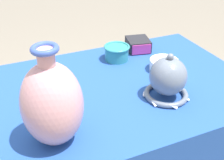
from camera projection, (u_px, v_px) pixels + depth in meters
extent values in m
cylinder|color=#38383D|center=(169.00, 93.00, 1.89)|extent=(0.04, 0.04, 0.72)
cube|color=#38383D|center=(111.00, 91.00, 1.24)|extent=(1.23, 0.77, 0.03)
cube|color=#234C9E|center=(111.00, 87.00, 1.23)|extent=(1.25, 0.79, 0.01)
ellipsoid|color=#D19399|center=(52.00, 105.00, 0.87)|extent=(0.20, 0.20, 0.29)
cylinder|color=#D19399|center=(46.00, 57.00, 0.79)|extent=(0.05, 0.05, 0.05)
torus|color=#3851A8|center=(45.00, 49.00, 0.77)|extent=(0.08, 0.08, 0.02)
torus|color=slate|center=(166.00, 94.00, 1.16)|extent=(0.18, 0.18, 0.02)
ellipsoid|color=slate|center=(168.00, 76.00, 1.11)|extent=(0.15, 0.15, 0.16)
sphere|color=slate|center=(170.00, 57.00, 1.07)|extent=(0.03, 0.03, 0.03)
cone|color=white|center=(184.00, 89.00, 1.19)|extent=(0.01, 0.03, 0.02)
cone|color=white|center=(168.00, 83.00, 1.23)|extent=(0.03, 0.03, 0.02)
cone|color=white|center=(151.00, 84.00, 1.22)|extent=(0.03, 0.02, 0.02)
cone|color=white|center=(144.00, 93.00, 1.16)|extent=(0.02, 0.03, 0.02)
cone|color=white|center=(154.00, 104.00, 1.10)|extent=(0.02, 0.03, 0.02)
cone|color=white|center=(174.00, 107.00, 1.08)|extent=(0.03, 0.02, 0.02)
cone|color=white|center=(188.00, 100.00, 1.12)|extent=(0.03, 0.03, 0.02)
cube|color=#232328|center=(138.00, 44.00, 1.53)|extent=(0.14, 0.15, 0.06)
cube|color=#B23384|center=(141.00, 50.00, 1.48)|extent=(0.10, 0.03, 0.05)
cylinder|color=teal|center=(117.00, 53.00, 1.43)|extent=(0.12, 0.12, 0.07)
torus|color=teal|center=(117.00, 47.00, 1.41)|extent=(0.13, 0.13, 0.01)
cylinder|color=white|center=(164.00, 65.00, 1.34)|extent=(0.14, 0.14, 0.05)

